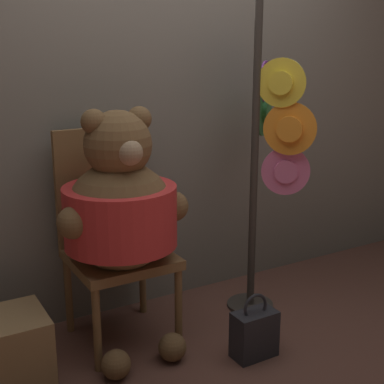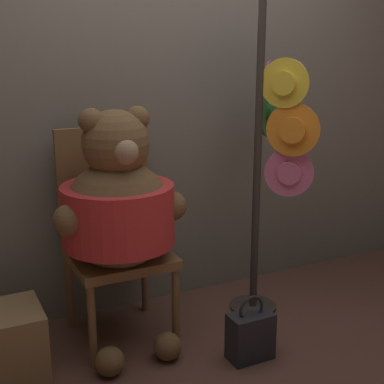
% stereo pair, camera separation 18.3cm
% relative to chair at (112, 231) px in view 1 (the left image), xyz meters
% --- Properties ---
extents(ground_plane, '(14.00, 14.00, 0.00)m').
position_rel_chair_xyz_m(ground_plane, '(0.44, -0.35, -0.58)').
color(ground_plane, brown).
extents(wall_back, '(8.00, 0.10, 2.21)m').
position_rel_chair_xyz_m(wall_back, '(0.44, 0.29, 0.52)').
color(wall_back, slate).
rests_on(wall_back, ground_plane).
extents(chair, '(0.51, 0.50, 1.12)m').
position_rel_chair_xyz_m(chair, '(0.00, 0.00, 0.00)').
color(chair, brown).
rests_on(chair, ground_plane).
extents(teddy_bear, '(0.68, 0.60, 1.25)m').
position_rel_chair_xyz_m(teddy_bear, '(-0.02, -0.18, 0.17)').
color(teddy_bear, brown).
rests_on(teddy_bear, ground_plane).
extents(hat_display_rack, '(0.40, 0.45, 1.79)m').
position_rel_chair_xyz_m(hat_display_rack, '(0.90, -0.17, 0.39)').
color(hat_display_rack, '#332D28').
rests_on(hat_display_rack, ground_plane).
extents(handbag_on_ground, '(0.23, 0.13, 0.35)m').
position_rel_chair_xyz_m(handbag_on_ground, '(0.51, -0.60, -0.45)').
color(handbag_on_ground, '#232328').
rests_on(handbag_on_ground, ground_plane).
extents(wooden_crate, '(0.34, 0.34, 0.34)m').
position_rel_chair_xyz_m(wooden_crate, '(-0.61, -0.21, -0.41)').
color(wooden_crate, '#937047').
rests_on(wooden_crate, ground_plane).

